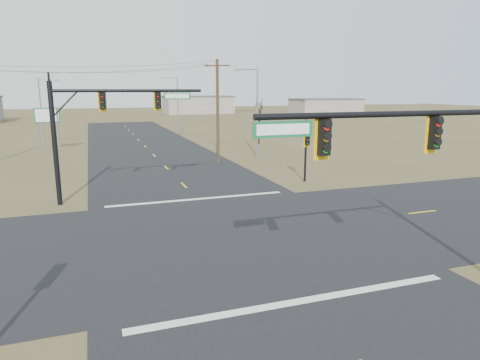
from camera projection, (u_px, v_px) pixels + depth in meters
The scene contains 17 objects.
ground at pixel (233, 234), 21.80m from camera, with size 320.00×320.00×0.00m, color brown.
road_ew at pixel (233, 234), 21.80m from camera, with size 160.00×14.00×0.02m, color black.
road_ns at pixel (233, 234), 21.80m from camera, with size 14.00×160.00×0.02m, color black.
stop_bar_near at pixel (300, 301), 14.87m from camera, with size 12.00×0.40×0.01m, color silver.
stop_bar_far at pixel (198, 199), 28.73m from camera, with size 12.00×0.40×0.01m, color silver.
mast_arm_near at pixel (440, 154), 13.86m from camera, with size 10.34×0.46×7.12m.
mast_arm_far at pixel (100, 116), 27.21m from camera, with size 9.58×0.58×7.76m.
pedestal_signal_ne at pixel (307, 144), 33.57m from camera, with size 0.59×0.50×4.18m.
utility_pole_near at pixel (218, 111), 41.02m from camera, with size 2.36×0.92×10.04m.
highway_sign at pixel (48, 121), 49.04m from camera, with size 2.72×0.71×5.20m.
streetlight_a at pixel (255, 108), 45.79m from camera, with size 2.64×0.26×9.50m.
streetlight_b at pixel (177, 102), 68.73m from camera, with size 2.60×0.39×9.27m.
streetlight_c at pixel (43, 109), 53.01m from camera, with size 2.41×0.29×8.63m.
bare_tree_c at pixel (259, 109), 56.64m from camera, with size 2.95×2.95×5.94m.
bare_tree_d at pixel (259, 103), 65.44m from camera, with size 2.95×2.95×6.44m.
warehouse_mid at pixel (198, 105), 130.94m from camera, with size 20.00×12.00×5.00m, color #A29B90.
warehouse_right at pixel (326, 108), 117.55m from camera, with size 18.00×10.00×4.50m, color #A29B90.
Camera 1 is at (-6.48, -19.72, 7.25)m, focal length 32.00 mm.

